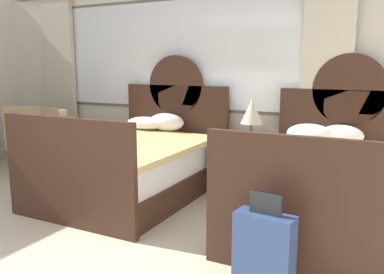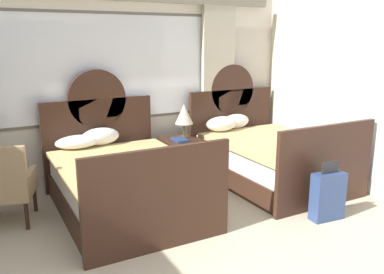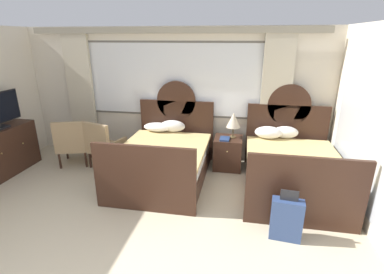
{
  "view_description": "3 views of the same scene",
  "coord_description": "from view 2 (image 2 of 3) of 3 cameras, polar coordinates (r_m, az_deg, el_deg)",
  "views": [
    {
      "loc": [
        2.78,
        -0.98,
        1.53
      ],
      "look_at": [
        1.0,
        2.51,
        0.82
      ],
      "focal_mm": 37.45,
      "sensor_mm": 36.0,
      "label": 1
    },
    {
      "loc": [
        -1.39,
        -1.64,
        2.06
      ],
      "look_at": [
        0.78,
        2.37,
        0.95
      ],
      "focal_mm": 37.69,
      "sensor_mm": 36.0,
      "label": 2
    },
    {
      "loc": [
        1.45,
        -1.83,
        2.5
      ],
      "look_at": [
        0.67,
        2.41,
        0.99
      ],
      "focal_mm": 26.83,
      "sensor_mm": 36.0,
      "label": 3
    }
  ],
  "objects": [
    {
      "name": "bed_near_mirror",
      "position": [
        6.04,
        10.75,
        -2.74
      ],
      "size": [
        1.55,
        2.16,
        1.66
      ],
      "color": "#382116",
      "rests_on": "ground_plane"
    },
    {
      "name": "book_on_nightstand",
      "position": [
        5.8,
        -1.73,
        -0.4
      ],
      "size": [
        0.18,
        0.26,
        0.03
      ],
      "color": "navy",
      "rests_on": "nightstand_between_beds"
    },
    {
      "name": "wall_back_window",
      "position": [
        5.8,
        -14.5,
        7.09
      ],
      "size": [
        6.35,
        0.22,
        2.7
      ],
      "color": "beige",
      "rests_on": "ground_plane"
    },
    {
      "name": "nightstand_between_beds",
      "position": [
        6.01,
        -1.6,
        -3.17
      ],
      "size": [
        0.54,
        0.57,
        0.63
      ],
      "color": "#382116",
      "rests_on": "ground_plane"
    },
    {
      "name": "armchair_by_window_left",
      "position": [
        4.97,
        -25.19,
        -6.0
      ],
      "size": [
        0.75,
        0.75,
        0.96
      ],
      "color": "tan",
      "rests_on": "ground_plane"
    },
    {
      "name": "table_lamp_on_nightstand",
      "position": [
        5.92,
        -1.13,
        3.21
      ],
      "size": [
        0.27,
        0.27,
        0.5
      ],
      "color": "brown",
      "rests_on": "nightstand_between_beds"
    },
    {
      "name": "wall_right_mirror",
      "position": [
        5.72,
        25.47,
        5.27
      ],
      "size": [
        0.08,
        4.55,
        2.7
      ],
      "color": "beige",
      "rests_on": "ground_plane"
    },
    {
      "name": "bed_near_window",
      "position": [
        4.99,
        -9.72,
        -6.21
      ],
      "size": [
        1.55,
        2.16,
        1.66
      ],
      "color": "#382116",
      "rests_on": "ground_plane"
    },
    {
      "name": "suitcase_on_floor",
      "position": [
        4.97,
        18.65,
        -7.92
      ],
      "size": [
        0.41,
        0.21,
        0.71
      ],
      "color": "navy",
      "rests_on": "ground_plane"
    }
  ]
}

